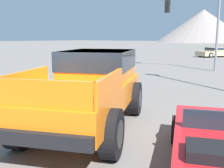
{
  "coord_description": "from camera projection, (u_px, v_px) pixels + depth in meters",
  "views": [
    {
      "loc": [
        4.97,
        -4.87,
        2.32
      ],
      "look_at": [
        0.48,
        0.88,
        1.03
      ],
      "focal_mm": 42.0,
      "sensor_mm": 36.0,
      "label": 1
    }
  ],
  "objects": [
    {
      "name": "orange_pickup_truck",
      "position": [
        92.0,
        83.0,
        6.97
      ],
      "size": [
        3.88,
        5.5,
        1.96
      ],
      "rotation": [
        0.0,
        0.0,
        0.43
      ],
      "color": "orange",
      "rests_on": "ground_plane"
    },
    {
      "name": "parked_car_tan",
      "position": [
        215.0,
        52.0,
        31.75
      ],
      "size": [
        3.8,
        4.67,
        1.16
      ],
      "rotation": [
        0.0,
        0.0,
        2.61
      ],
      "color": "tan",
      "rests_on": "ground_plane"
    },
    {
      "name": "ground_plane",
      "position": [
        79.0,
        123.0,
        7.19
      ],
      "size": [
        320.0,
        320.0,
        0.0
      ],
      "primitive_type": "plane",
      "color": "slate"
    },
    {
      "name": "traffic_light_crosswalk",
      "position": [
        194.0,
        16.0,
        18.76
      ],
      "size": [
        4.42,
        0.38,
        5.39
      ],
      "rotation": [
        0.0,
        0.0,
        3.14
      ],
      "color": "slate",
      "rests_on": "ground_plane"
    }
  ]
}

